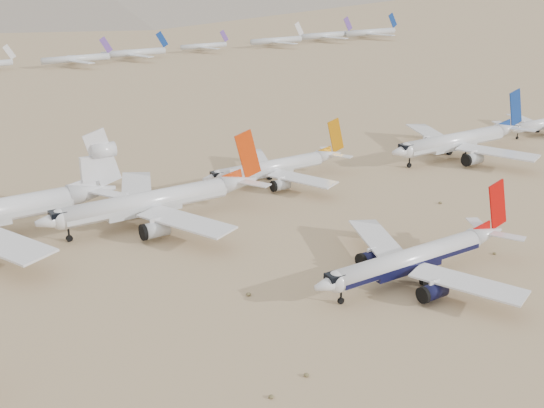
# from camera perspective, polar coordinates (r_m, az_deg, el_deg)

# --- Properties ---
(ground) EXTENTS (7000.00, 7000.00, 0.00)m
(ground) POSITION_cam_1_polar(r_m,az_deg,el_deg) (138.58, 12.10, -6.65)
(ground) COLOR #9C7E5B
(ground) RESTS_ON ground
(main_airliner) EXTENTS (48.44, 47.31, 17.10)m
(main_airliner) POSITION_cam_1_polar(r_m,az_deg,el_deg) (139.06, 12.07, -4.40)
(main_airliner) COLOR silver
(main_airliner) RESTS_ON ground
(row2_navy_widebody) EXTENTS (54.82, 53.60, 19.50)m
(row2_navy_widebody) POSITION_cam_1_polar(r_m,az_deg,el_deg) (226.55, 15.45, 5.14)
(row2_navy_widebody) COLOR silver
(row2_navy_widebody) RESTS_ON ground
(row2_gold_tail) EXTENTS (44.99, 44.00, 16.02)m
(row2_gold_tail) POSITION_cam_1_polar(r_m,az_deg,el_deg) (194.26, 0.38, 3.13)
(row2_gold_tail) COLOR silver
(row2_gold_tail) RESTS_ON ground
(row2_orange_tail) EXTENTS (55.17, 53.97, 19.68)m
(row2_orange_tail) POSITION_cam_1_polar(r_m,az_deg,el_deg) (166.49, -9.64, 0.25)
(row2_orange_tail) COLOR silver
(row2_orange_tail) RESTS_ON ground
(distant_storage_row) EXTENTS (577.48, 56.56, 16.00)m
(distant_storage_row) POSITION_cam_1_polar(r_m,az_deg,el_deg) (432.89, -14.31, 12.04)
(distant_storage_row) COLOR silver
(distant_storage_row) RESTS_ON ground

